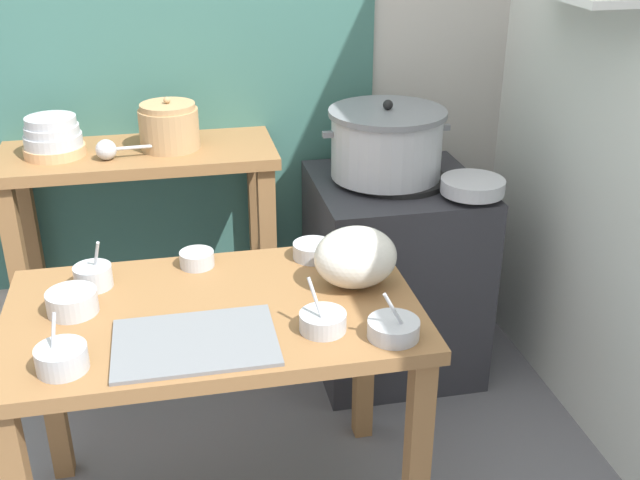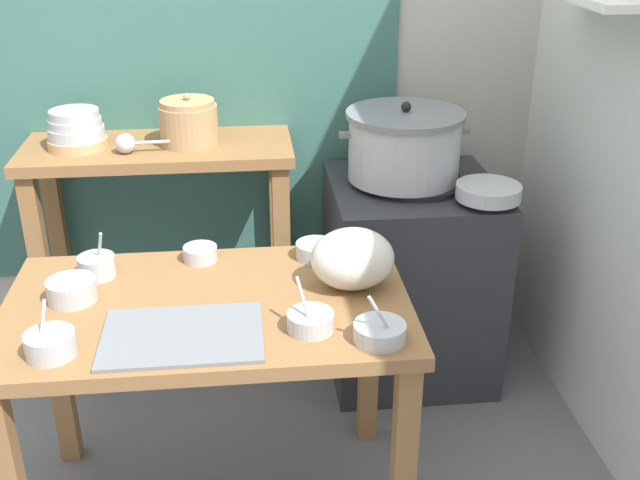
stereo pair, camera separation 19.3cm
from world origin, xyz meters
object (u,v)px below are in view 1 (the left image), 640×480
prep_bowl_0 (93,275)px  clay_pot (169,126)px  prep_bowl_3 (61,357)px  prep_bowl_4 (323,320)px  wide_pan (473,186)px  prep_bowl_1 (72,301)px  steamer_pot (386,143)px  prep_bowl_5 (197,258)px  ladle (109,149)px  prep_bowl_2 (313,250)px  prep_table (215,343)px  plastic_bag (356,257)px  serving_tray (195,342)px  prep_bowl_6 (394,328)px  stove_block (393,273)px  back_shelf_table (143,208)px  bowl_stack_enamel (53,138)px

prep_bowl_0 → clay_pot: bearing=69.5°
prep_bowl_3 → prep_bowl_4: prep_bowl_4 is taller
wide_pan → prep_bowl_1: size_ratio=1.66×
steamer_pot → prep_bowl_5: size_ratio=4.61×
ladle → prep_bowl_2: (0.60, -0.52, -0.19)m
prep_bowl_5 → prep_table: bearing=-84.3°
plastic_bag → ladle: bearing=133.8°
serving_tray → plastic_bag: size_ratio=1.72×
prep_bowl_1 → prep_bowl_3: prep_bowl_3 is taller
prep_bowl_6 → steamer_pot: bearing=75.2°
stove_block → prep_bowl_5: 0.95m
stove_block → serving_tray: 1.23m
serving_tray → prep_bowl_2: bearing=47.5°
prep_bowl_1 → prep_bowl_6: 0.84m
prep_table → prep_bowl_6: (0.43, -0.24, 0.14)m
serving_tray → prep_bowl_6: 0.49m
wide_pan → prep_bowl_3: 1.49m
wide_pan → prep_bowl_5: bearing=-165.4°
back_shelf_table → prep_bowl_4: (0.45, -1.01, 0.07)m
bowl_stack_enamel → wide_pan: (1.39, -0.33, -0.16)m
prep_bowl_1 → prep_bowl_3: bearing=-90.3°
prep_bowl_3 → ladle: bearing=84.9°
prep_bowl_6 → plastic_bag: bearing=95.5°
steamer_pot → prep_bowl_1: size_ratio=3.53×
prep_table → prep_bowl_1: 0.39m
prep_bowl_5 → stove_block: bearing=31.1°
plastic_bag → prep_bowl_3: 0.81m
prep_table → prep_bowl_4: 0.34m
bowl_stack_enamel → plastic_bag: bowl_stack_enamel is taller
prep_bowl_2 → steamer_pot: bearing=53.2°
prep_bowl_0 → prep_bowl_4: bearing=-31.4°
back_shelf_table → prep_bowl_6: (0.62, -1.08, 0.07)m
prep_table → wide_pan: size_ratio=4.98×
clay_pot → prep_bowl_4: 1.09m
clay_pot → prep_bowl_2: 0.75m
clay_pot → plastic_bag: size_ratio=0.89×
prep_bowl_5 → prep_bowl_6: 0.67m
bowl_stack_enamel → ladle: size_ratio=0.79×
prep_bowl_1 → steamer_pot: bearing=33.0°
prep_table → plastic_bag: size_ratio=4.72×
prep_bowl_1 → stove_block: bearing=31.3°
steamer_pot → prep_bowl_0: bearing=-151.4°
prep_table → bowl_stack_enamel: 1.02m
prep_table → prep_bowl_5: prep_bowl_5 is taller
stove_block → ladle: (-1.00, 0.05, 0.55)m
stove_block → prep_bowl_1: (-1.09, -0.66, 0.37)m
stove_block → prep_bowl_4: bearing=-117.7°
bowl_stack_enamel → ladle: 0.20m
prep_bowl_2 → prep_bowl_4: size_ratio=0.85×
prep_bowl_4 → prep_bowl_5: 0.52m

